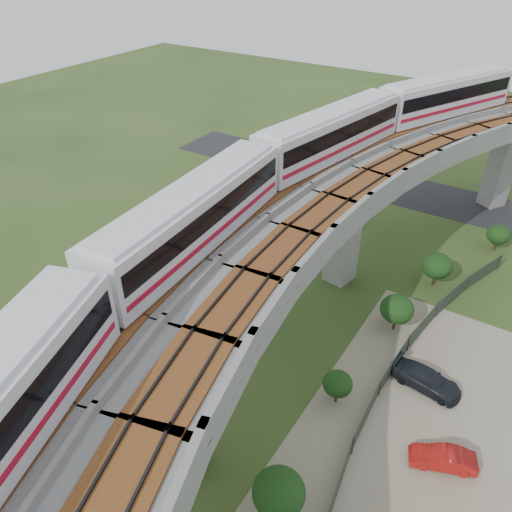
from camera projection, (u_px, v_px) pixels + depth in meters
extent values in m
plane|color=#2D471C|center=(267.00, 346.00, 36.03)|extent=(160.00, 160.00, 0.00)
cube|color=gray|center=(458.00, 460.00, 28.37)|extent=(18.00, 26.00, 0.04)
cube|color=#232326|center=(403.00, 190.00, 57.08)|extent=(60.00, 8.00, 0.03)
cube|color=#99968E|center=(501.00, 168.00, 51.95)|extent=(2.86, 2.93, 8.40)
cube|color=#99968E|center=(343.00, 236.00, 40.60)|extent=(2.35, 2.51, 8.40)
cube|color=#99968E|center=(350.00, 183.00, 37.94)|extent=(7.31, 3.58, 1.20)
cube|color=#99968E|center=(178.00, 413.00, 25.98)|extent=(2.35, 2.51, 8.40)
cube|color=#99968E|center=(170.00, 345.00, 23.31)|extent=(7.31, 3.58, 1.20)
cube|color=gray|center=(473.00, 123.00, 46.34)|extent=(16.42, 20.91, 0.80)
cube|color=gray|center=(439.00, 101.00, 48.90)|extent=(8.66, 17.08, 1.00)
cube|color=brown|center=(455.00, 112.00, 47.65)|extent=(10.68, 18.08, 0.12)
cube|color=black|center=(456.00, 110.00, 47.58)|extent=(9.69, 17.59, 0.12)
cube|color=brown|center=(495.00, 125.00, 44.52)|extent=(10.68, 18.08, 0.12)
cube|color=black|center=(495.00, 123.00, 44.46)|extent=(9.69, 17.59, 0.12)
cube|color=gray|center=(341.00, 176.00, 36.57)|extent=(11.77, 20.03, 0.80)
cube|color=gray|center=(295.00, 150.00, 38.43)|extent=(3.22, 18.71, 1.00)
cube|color=gray|center=(396.00, 181.00, 33.72)|extent=(3.22, 18.71, 1.00)
cube|color=brown|center=(317.00, 162.00, 37.52)|extent=(5.44, 19.05, 0.12)
cube|color=black|center=(317.00, 161.00, 37.46)|extent=(4.35, 18.88, 0.12)
cube|color=brown|center=(368.00, 179.00, 35.11)|extent=(5.44, 19.05, 0.12)
cube|color=black|center=(368.00, 177.00, 35.05)|extent=(4.35, 18.88, 0.12)
cube|color=gray|center=(182.00, 312.00, 23.76)|extent=(11.77, 20.03, 0.80)
cube|color=gray|center=(105.00, 276.00, 24.70)|extent=(3.22, 18.71, 1.00)
cube|color=gray|center=(265.00, 322.00, 21.82)|extent=(3.22, 18.71, 1.00)
cube|color=brown|center=(142.00, 293.00, 24.24)|extent=(5.44, 19.05, 0.12)
cube|color=black|center=(142.00, 291.00, 24.17)|extent=(4.35, 18.88, 0.12)
cube|color=brown|center=(223.00, 317.00, 22.77)|extent=(5.44, 19.05, 0.12)
cube|color=black|center=(223.00, 315.00, 22.70)|extent=(4.35, 18.88, 0.12)
cube|color=silver|center=(194.00, 216.00, 26.95)|extent=(3.79, 15.16, 3.20)
cube|color=silver|center=(191.00, 188.00, 26.01)|extent=(3.19, 14.37, 0.22)
cube|color=black|center=(193.00, 209.00, 26.70)|extent=(3.80, 14.56, 1.15)
cube|color=red|center=(194.00, 228.00, 27.37)|extent=(3.80, 14.56, 0.30)
cube|color=black|center=(195.00, 239.00, 27.77)|extent=(2.83, 12.85, 0.28)
cube|color=silver|center=(331.00, 134.00, 37.50)|extent=(5.31, 15.24, 3.20)
cube|color=silver|center=(333.00, 112.00, 36.55)|extent=(4.65, 14.41, 0.22)
cube|color=black|center=(331.00, 128.00, 37.25)|extent=(5.26, 14.66, 1.15)
cube|color=red|center=(330.00, 144.00, 37.91)|extent=(5.26, 14.66, 0.30)
cube|color=black|center=(329.00, 152.00, 38.31)|extent=(4.12, 12.89, 0.28)
cube|color=silver|center=(446.00, 96.00, 45.85)|extent=(8.69, 14.77, 3.20)
cube|color=silver|center=(450.00, 77.00, 44.90)|extent=(7.89, 13.86, 0.22)
cube|color=black|center=(447.00, 91.00, 45.60)|extent=(8.49, 14.24, 1.15)
cube|color=red|center=(445.00, 104.00, 46.26)|extent=(8.49, 14.24, 0.30)
cube|color=black|center=(443.00, 111.00, 46.66)|extent=(7.03, 12.39, 0.28)
cylinder|color=#2D382D|center=(501.00, 262.00, 43.69)|extent=(0.08, 0.08, 1.50)
cube|color=#2D382D|center=(484.00, 271.00, 42.45)|extent=(1.69, 4.77, 1.40)
cylinder|color=#2D382D|center=(469.00, 283.00, 41.14)|extent=(0.08, 0.08, 1.50)
cube|color=#2D382D|center=(453.00, 295.00, 39.75)|extent=(1.23, 4.91, 1.40)
cylinder|color=#2D382D|center=(438.00, 309.00, 38.30)|extent=(0.08, 0.08, 1.50)
cube|color=#2D382D|center=(423.00, 325.00, 36.77)|extent=(0.75, 4.99, 1.40)
cylinder|color=#2D382D|center=(409.00, 343.00, 35.18)|extent=(0.08, 0.08, 1.50)
cube|color=#2D382D|center=(394.00, 364.00, 33.53)|extent=(0.27, 5.04, 1.40)
cylinder|color=#2D382D|center=(380.00, 388.00, 31.82)|extent=(0.08, 0.08, 1.50)
cube|color=#2D382D|center=(366.00, 415.00, 30.06)|extent=(0.27, 5.04, 1.40)
cylinder|color=#2D382D|center=(353.00, 446.00, 28.25)|extent=(0.08, 0.08, 1.50)
cube|color=#2D382D|center=(340.00, 483.00, 26.40)|extent=(0.75, 4.99, 1.40)
cylinder|color=#382314|center=(495.00, 245.00, 46.35)|extent=(0.18, 0.18, 1.06)
ellipsoid|color=#123915|center=(498.00, 234.00, 45.71)|extent=(2.09, 2.09, 1.78)
cylinder|color=#382314|center=(434.00, 279.00, 41.75)|extent=(0.18, 0.18, 1.25)
ellipsoid|color=#123915|center=(437.00, 266.00, 40.99)|extent=(2.49, 2.49, 2.12)
cylinder|color=#382314|center=(394.00, 323.00, 37.20)|extent=(0.18, 0.18, 1.21)
ellipsoid|color=#123915|center=(397.00, 309.00, 36.45)|extent=(2.47, 2.47, 2.10)
cylinder|color=#382314|center=(336.00, 396.00, 31.54)|extent=(0.18, 0.18, 1.08)
ellipsoid|color=#123915|center=(338.00, 384.00, 30.93)|extent=(1.88, 1.88, 1.60)
cylinder|color=#382314|center=(278.00, 510.00, 25.17)|extent=(0.18, 0.18, 1.53)
ellipsoid|color=#123915|center=(279.00, 492.00, 24.30)|extent=(2.66, 2.66, 2.26)
imported|color=#A8130F|center=(443.00, 458.00, 27.75)|extent=(3.83, 2.49, 1.19)
imported|color=black|center=(426.00, 379.00, 32.47)|extent=(4.74, 2.39, 1.32)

